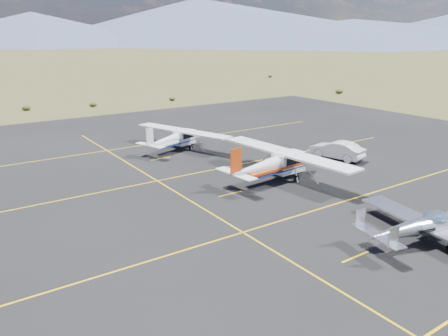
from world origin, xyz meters
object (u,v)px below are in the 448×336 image
object	(u,v)px
aircraft_low_wing	(425,226)
aircraft_plain	(175,138)
sedan	(337,150)
aircraft_cessna	(275,163)

from	to	relation	value
aircraft_low_wing	aircraft_plain	size ratio (longest dim) A/B	0.90
aircraft_low_wing	sedan	size ratio (longest dim) A/B	2.00
aircraft_cessna	sedan	size ratio (longest dim) A/B	2.61
aircraft_cessna	aircraft_plain	xyz separation A→B (m)	(-1.86, 12.41, -0.19)
aircraft_cessna	sedan	world-z (taller)	aircraft_cessna
aircraft_cessna	sedan	distance (m)	8.91
aircraft_cessna	aircraft_plain	distance (m)	12.55
aircraft_low_wing	aircraft_plain	bearing A→B (deg)	104.24
aircraft_cessna	sedan	bearing A→B (deg)	5.65
aircraft_plain	aircraft_low_wing	bearing A→B (deg)	-105.63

